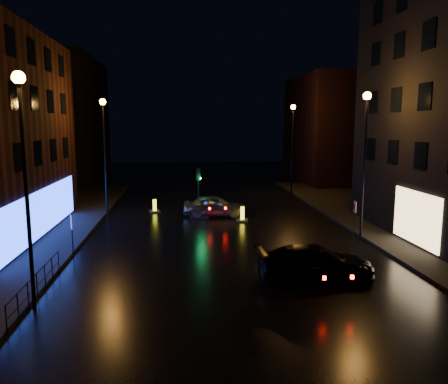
% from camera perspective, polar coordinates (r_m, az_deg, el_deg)
% --- Properties ---
extents(ground, '(120.00, 120.00, 0.00)m').
position_cam_1_polar(ground, '(18.93, 2.16, -11.60)').
color(ground, black).
rests_on(ground, ground).
extents(pavement_right, '(12.00, 44.00, 0.15)m').
position_cam_1_polar(pavement_right, '(31.09, 26.53, -4.24)').
color(pavement_right, black).
rests_on(pavement_right, ground).
extents(building_far_left, '(8.00, 16.00, 14.00)m').
position_cam_1_polar(building_far_left, '(54.29, -20.34, 8.71)').
color(building_far_left, black).
rests_on(building_far_left, ground).
extents(building_far_right, '(8.00, 14.00, 12.00)m').
position_cam_1_polar(building_far_right, '(52.55, 13.89, 7.92)').
color(building_far_right, black).
rests_on(building_far_right, ground).
extents(street_lamp_lnear, '(0.44, 0.44, 8.37)m').
position_cam_1_polar(street_lamp_lnear, '(16.50, -24.67, 4.41)').
color(street_lamp_lnear, black).
rests_on(street_lamp_lnear, ground).
extents(street_lamp_lfar, '(0.44, 0.44, 8.37)m').
position_cam_1_polar(street_lamp_lfar, '(32.04, -15.37, 6.65)').
color(street_lamp_lfar, black).
rests_on(street_lamp_lfar, ground).
extents(street_lamp_rnear, '(0.44, 0.44, 8.37)m').
position_cam_1_polar(street_lamp_rnear, '(25.72, 17.93, 6.08)').
color(street_lamp_rnear, black).
rests_on(street_lamp_rnear, ground).
extents(street_lamp_rfar, '(0.44, 0.44, 8.37)m').
position_cam_1_polar(street_lamp_rfar, '(40.88, 8.94, 7.26)').
color(street_lamp_rfar, black).
rests_on(street_lamp_rfar, ground).
extents(traffic_signal, '(1.40, 2.40, 3.45)m').
position_cam_1_polar(traffic_signal, '(32.18, -3.33, -2.12)').
color(traffic_signal, black).
rests_on(traffic_signal, ground).
extents(guard_railing, '(0.05, 6.04, 1.00)m').
position_cam_1_polar(guard_railing, '(18.44, -23.28, -10.46)').
color(guard_railing, black).
rests_on(guard_railing, ground).
extents(silver_hatchback, '(4.62, 2.20, 1.52)m').
position_cam_1_polar(silver_hatchback, '(31.67, -1.25, -1.80)').
color(silver_hatchback, '#A5A7AD').
rests_on(silver_hatchback, ground).
extents(dark_sedan, '(5.19, 2.31, 1.48)m').
position_cam_1_polar(dark_sedan, '(19.34, 11.87, -9.01)').
color(dark_sedan, black).
rests_on(dark_sedan, ground).
extents(bollard_near, '(0.96, 1.26, 0.99)m').
position_cam_1_polar(bollard_near, '(30.18, 2.41, -3.39)').
color(bollard_near, black).
rests_on(bollard_near, ground).
extents(bollard_far, '(0.94, 1.22, 0.96)m').
position_cam_1_polar(bollard_far, '(33.66, -9.04, -2.23)').
color(bollard_far, black).
rests_on(bollard_far, ground).
extents(road_sign_left, '(0.21, 0.51, 2.16)m').
position_cam_1_polar(road_sign_left, '(23.02, -19.27, -4.17)').
color(road_sign_left, black).
rests_on(road_sign_left, ground).
extents(road_sign_right, '(0.12, 0.50, 2.04)m').
position_cam_1_polar(road_sign_right, '(27.31, 16.72, -2.25)').
color(road_sign_right, black).
rests_on(road_sign_right, ground).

